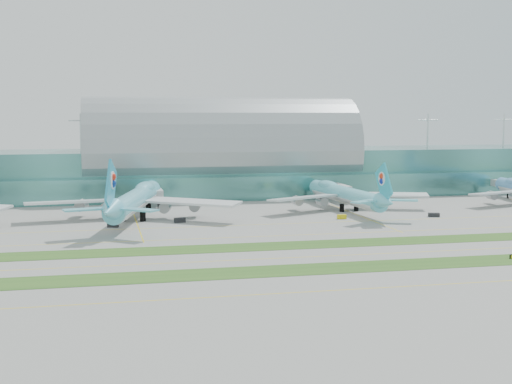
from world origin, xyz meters
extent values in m
plane|color=gray|center=(0.00, 0.00, 0.00)|extent=(700.00, 700.00, 0.00)
cube|color=#3D7A75|center=(0.00, 130.00, 10.00)|extent=(340.00, 42.00, 20.00)
cube|color=#3D7A75|center=(0.00, 106.00, 5.00)|extent=(340.00, 8.00, 10.00)
ellipsoid|color=#9EA5A8|center=(0.00, 130.00, 20.00)|extent=(340.00, 46.20, 16.17)
cylinder|color=white|center=(0.00, 130.00, 28.00)|extent=(0.80, 0.80, 16.00)
cube|color=#B2B7B7|center=(-31.00, 95.00, 5.50)|extent=(3.50, 22.00, 3.00)
cylinder|color=black|center=(-31.00, 85.00, 2.00)|extent=(1.00, 1.00, 4.00)
cube|color=#B2B7B7|center=(44.00, 95.00, 5.50)|extent=(3.50, 22.00, 3.00)
cylinder|color=black|center=(44.00, 85.00, 2.00)|extent=(1.00, 1.00, 4.00)
cube|color=#B2B7B7|center=(119.00, 95.00, 5.50)|extent=(3.50, 22.00, 3.00)
cube|color=#2D591E|center=(0.00, -28.00, 0.04)|extent=(420.00, 12.00, 0.08)
cube|color=#2D591E|center=(0.00, 2.00, 0.04)|extent=(420.00, 12.00, 0.08)
cube|color=yellow|center=(0.00, -48.00, 0.01)|extent=(420.00, 0.35, 0.01)
cube|color=yellow|center=(0.00, -14.00, 0.01)|extent=(420.00, 0.35, 0.01)
cube|color=yellow|center=(0.00, 18.00, 0.01)|extent=(420.00, 0.35, 0.01)
cube|color=yellow|center=(0.00, 40.00, 0.01)|extent=(420.00, 0.35, 0.01)
cylinder|color=#63C5DA|center=(-40.95, 60.39, 6.75)|extent=(22.71, 68.26, 6.86)
ellipsoid|color=#63C5DA|center=(-36.46, 79.05, 8.63)|extent=(11.21, 21.79, 4.88)
cone|color=#63C5DA|center=(-32.31, 96.30, 6.75)|extent=(7.96, 6.98, 6.86)
cone|color=#63C5DA|center=(-50.01, 22.76, 8.07)|extent=(8.66, 11.20, 6.51)
cube|color=white|center=(-60.82, 62.90, 6.30)|extent=(34.04, 13.12, 1.35)
cylinder|color=gray|center=(-54.58, 67.54, 3.98)|extent=(5.08, 6.79, 3.76)
cube|color=white|center=(-22.12, 53.58, 6.30)|extent=(31.83, 26.06, 1.35)
cylinder|color=gray|center=(-25.56, 60.55, 3.98)|extent=(5.08, 6.79, 3.76)
cube|color=#2B9AC2|center=(-49.49, 24.91, 15.04)|extent=(4.05, 14.29, 15.94)
cylinder|color=white|center=(-49.23, 25.99, 16.70)|extent=(2.21, 5.39, 5.31)
cylinder|color=black|center=(-34.85, 85.72, 1.66)|extent=(1.99, 1.99, 3.32)
cylinder|color=black|center=(-45.21, 56.87, 1.66)|extent=(1.99, 1.99, 3.32)
cylinder|color=black|center=(-38.76, 55.31, 1.66)|extent=(1.99, 1.99, 3.32)
cylinder|color=#65CFDF|center=(36.84, 67.52, 5.85)|extent=(10.08, 59.71, 5.94)
ellipsoid|color=#65CFDF|center=(35.68, 84.12, 7.48)|extent=(6.89, 18.42, 4.23)
cone|color=#65CFDF|center=(34.61, 99.46, 5.85)|extent=(6.26, 5.20, 5.94)
cone|color=#65CFDF|center=(39.19, 34.05, 7.00)|extent=(6.24, 9.00, 5.65)
cube|color=silver|center=(19.76, 64.40, 5.46)|extent=(29.01, 19.10, 1.17)
cylinder|color=#96999E|center=(23.71, 69.86, 3.45)|extent=(3.62, 5.49, 3.26)
cube|color=silver|center=(54.19, 66.81, 5.46)|extent=(29.58, 15.75, 1.17)
cylinder|color=#96999E|center=(49.53, 71.67, 3.45)|extent=(3.62, 5.49, 3.26)
cube|color=#2EB4CF|center=(39.05, 35.96, 13.04)|extent=(1.45, 12.61, 13.82)
cylinder|color=white|center=(38.99, 36.91, 14.48)|extent=(1.18, 4.65, 4.60)
cylinder|color=black|center=(35.27, 90.05, 1.44)|extent=(1.73, 1.73, 2.88)
cylinder|color=black|center=(34.24, 63.49, 1.44)|extent=(1.73, 1.73, 2.88)
cylinder|color=black|center=(39.98, 63.89, 1.44)|extent=(1.73, 1.73, 2.88)
cone|color=#68A7E5|center=(118.57, 97.31, 5.57)|extent=(5.95, 4.93, 5.66)
cube|color=silver|center=(100.05, 66.12, 5.21)|extent=(28.18, 15.11, 1.12)
cylinder|color=#94979C|center=(104.47, 70.77, 3.29)|extent=(3.43, 5.22, 3.11)
cylinder|color=black|center=(117.98, 88.34, 1.37)|extent=(1.64, 1.64, 2.74)
cube|color=black|center=(-48.80, 44.61, 0.74)|extent=(3.79, 2.76, 1.48)
cube|color=black|center=(-26.99, 49.78, 0.82)|extent=(3.91, 2.63, 1.65)
cube|color=yellow|center=(28.13, 46.11, 0.75)|extent=(3.07, 1.48, 1.50)
cube|color=black|center=(61.34, 44.05, 0.69)|extent=(4.22, 2.99, 1.38)
cylinder|color=black|center=(46.69, -27.24, 0.26)|extent=(0.12, 0.12, 0.51)
camera|label=1|loc=(-52.54, -183.26, 35.78)|focal=50.00mm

